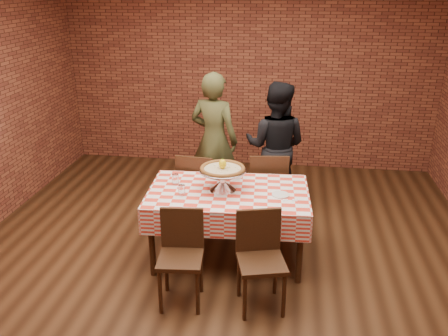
{
  "coord_description": "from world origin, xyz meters",
  "views": [
    {
      "loc": [
        0.62,
        -4.01,
        2.7
      ],
      "look_at": [
        -0.0,
        0.35,
        0.95
      ],
      "focal_mm": 37.87,
      "sensor_mm": 36.0,
      "label": 1
    }
  ],
  "objects": [
    {
      "name": "ground",
      "position": [
        0.0,
        0.0,
        0.0
      ],
      "size": [
        6.0,
        6.0,
        0.0
      ],
      "primitive_type": "plane",
      "color": "black",
      "rests_on": "ground"
    },
    {
      "name": "back_wall",
      "position": [
        0.0,
        3.0,
        1.45
      ],
      "size": [
        5.5,
        0.0,
        5.5
      ],
      "primitive_type": "plane",
      "rotation": [
        1.57,
        0.0,
        0.0
      ],
      "color": "brown",
      "rests_on": "ground"
    },
    {
      "name": "table",
      "position": [
        0.06,
        0.23,
        0.38
      ],
      "size": [
        1.62,
        1.03,
        0.75
      ],
      "primitive_type": "cube",
      "rotation": [
        0.0,
        0.0,
        0.05
      ],
      "color": "#382211",
      "rests_on": "ground"
    },
    {
      "name": "tablecloth",
      "position": [
        0.06,
        0.23,
        0.62
      ],
      "size": [
        1.66,
        1.06,
        0.27
      ],
      "primitive_type": null,
      "rotation": [
        0.0,
        0.0,
        0.05
      ],
      "color": "red",
      "rests_on": "table"
    },
    {
      "name": "pizza_stand",
      "position": [
        -0.0,
        0.25,
        0.86
      ],
      "size": [
        0.6,
        0.6,
        0.21
      ],
      "primitive_type": null,
      "rotation": [
        0.0,
        0.0,
        -0.29
      ],
      "color": "silver",
      "rests_on": "tablecloth"
    },
    {
      "name": "pizza",
      "position": [
        -0.0,
        0.25,
        0.98
      ],
      "size": [
        0.55,
        0.55,
        0.03
      ],
      "primitive_type": "cylinder",
      "rotation": [
        0.0,
        0.0,
        -0.29
      ],
      "color": "#C3B48D",
      "rests_on": "pizza_stand"
    },
    {
      "name": "lemon",
      "position": [
        -0.0,
        0.25,
        1.03
      ],
      "size": [
        0.09,
        0.09,
        0.1
      ],
      "primitive_type": "ellipsoid",
      "rotation": [
        0.0,
        0.0,
        -0.29
      ],
      "color": "yellow",
      "rests_on": "pizza"
    },
    {
      "name": "water_glass_left",
      "position": [
        -0.37,
        0.06,
        0.81
      ],
      "size": [
        0.07,
        0.07,
        0.11
      ],
      "primitive_type": "cylinder",
      "rotation": [
        0.0,
        0.0,
        0.05
      ],
      "color": "white",
      "rests_on": "tablecloth"
    },
    {
      "name": "water_glass_right",
      "position": [
        -0.5,
        0.32,
        0.81
      ],
      "size": [
        0.07,
        0.07,
        0.11
      ],
      "primitive_type": "cylinder",
      "rotation": [
        0.0,
        0.0,
        0.05
      ],
      "color": "white",
      "rests_on": "tablecloth"
    },
    {
      "name": "side_plate",
      "position": [
        0.58,
        0.2,
        0.76
      ],
      "size": [
        0.18,
        0.18,
        0.01
      ],
      "primitive_type": "cylinder",
      "rotation": [
        0.0,
        0.0,
        0.05
      ],
      "color": "white",
      "rests_on": "tablecloth"
    },
    {
      "name": "sweetener_packet_a",
      "position": [
        0.63,
        0.09,
        0.76
      ],
      "size": [
        0.06,
        0.05,
        0.0
      ],
      "primitive_type": "cube",
      "rotation": [
        0.0,
        0.0,
        0.23
      ],
      "color": "white",
      "rests_on": "tablecloth"
    },
    {
      "name": "sweetener_packet_b",
      "position": [
        0.72,
        0.1,
        0.76
      ],
      "size": [
        0.06,
        0.04,
        0.0
      ],
      "primitive_type": "cube",
      "rotation": [
        0.0,
        0.0,
        -0.17
      ],
      "color": "white",
      "rests_on": "tablecloth"
    },
    {
      "name": "condiment_caddy",
      "position": [
        0.11,
        0.56,
        0.83
      ],
      "size": [
        0.12,
        0.1,
        0.14
      ],
      "primitive_type": "cube",
      "rotation": [
        0.0,
        0.0,
        -0.29
      ],
      "color": "silver",
      "rests_on": "tablecloth"
    },
    {
      "name": "chair_near_left",
      "position": [
        -0.25,
        -0.58,
        0.43
      ],
      "size": [
        0.42,
        0.42,
        0.86
      ],
      "primitive_type": null,
      "rotation": [
        0.0,
        0.0,
        0.09
      ],
      "color": "#382211",
      "rests_on": "ground"
    },
    {
      "name": "chair_near_right",
      "position": [
        0.45,
        -0.54,
        0.44
      ],
      "size": [
        0.48,
        0.48,
        0.87
      ],
      "primitive_type": null,
      "rotation": [
        0.0,
        0.0,
        0.26
      ],
      "color": "#382211",
      "rests_on": "ground"
    },
    {
      "name": "chair_far_left",
      "position": [
        -0.37,
        0.93,
        0.45
      ],
      "size": [
        0.47,
        0.47,
        0.91
      ],
      "primitive_type": null,
      "rotation": [
        0.0,
        0.0,
        3.03
      ],
      "color": "#382211",
      "rests_on": "ground"
    },
    {
      "name": "chair_far_right",
      "position": [
        0.41,
        1.05,
        0.46
      ],
      "size": [
        0.48,
        0.48,
        0.92
      ],
      "primitive_type": null,
      "rotation": [
        0.0,
        0.0,
        3.26
      ],
      "color": "#382211",
      "rests_on": "ground"
    },
    {
      "name": "diner_olive",
      "position": [
        -0.29,
        1.51,
        0.85
      ],
      "size": [
        0.71,
        0.56,
        1.71
      ],
      "primitive_type": "imported",
      "rotation": [
        0.0,
        0.0,
        2.87
      ],
      "color": "#424323",
      "rests_on": "ground"
    },
    {
      "name": "diner_black",
      "position": [
        0.47,
        1.52,
        0.81
      ],
      "size": [
        0.88,
        0.75,
        1.61
      ],
      "primitive_type": "imported",
      "rotation": [
        0.0,
        0.0,
        2.95
      ],
      "color": "black",
      "rests_on": "ground"
    }
  ]
}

